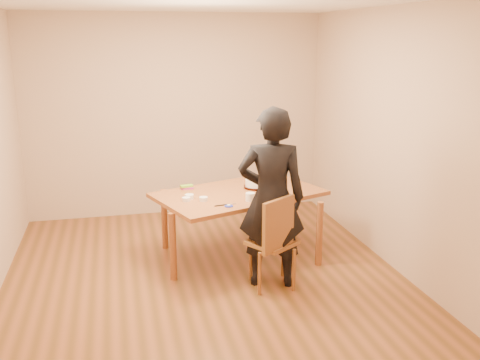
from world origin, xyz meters
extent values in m
cube|color=brown|center=(0.00, 0.00, 0.00)|extent=(4.00, 4.50, 0.00)
cube|color=silver|center=(0.00, 0.00, 2.70)|extent=(4.00, 4.50, 0.00)
cube|color=tan|center=(0.00, 2.25, 1.35)|extent=(4.00, 0.00, 2.70)
cube|color=tan|center=(2.00, 0.00, 1.35)|extent=(0.00, 4.50, 2.70)
cube|color=brown|center=(0.46, 0.48, 0.73)|extent=(1.98, 1.56, 0.04)
cube|color=brown|center=(0.61, -0.29, 0.45)|extent=(0.56, 0.56, 0.04)
cylinder|color=red|center=(0.69, 0.61, 0.76)|extent=(0.28, 0.28, 0.02)
cylinder|color=white|center=(0.69, 0.61, 0.81)|extent=(0.24, 0.24, 0.08)
ellipsoid|color=white|center=(0.69, 0.61, 0.86)|extent=(0.23, 0.23, 0.03)
cylinder|color=white|center=(0.50, 0.14, 0.79)|extent=(0.09, 0.09, 0.08)
cylinder|color=#1924A2|center=(0.25, 0.01, 0.76)|extent=(0.09, 0.09, 0.01)
ellipsoid|color=white|center=(0.25, 0.01, 0.77)|extent=(0.04, 0.04, 0.02)
cylinder|color=white|center=(0.03, 0.25, 0.77)|extent=(0.09, 0.09, 0.04)
cylinder|color=white|center=(-0.10, 0.36, 0.77)|extent=(0.09, 0.09, 0.04)
cylinder|color=white|center=(-0.14, 0.29, 0.77)|extent=(0.08, 0.08, 0.04)
cube|color=#CB2F6B|center=(-0.07, 0.74, 0.76)|extent=(0.14, 0.07, 0.02)
cube|color=green|center=(-0.07, 0.74, 0.78)|extent=(0.15, 0.09, 0.02)
cube|color=black|center=(0.18, 0.05, 0.76)|extent=(0.15, 0.04, 0.01)
imported|color=black|center=(0.61, -0.25, 0.89)|extent=(0.74, 0.58, 1.78)
camera|label=1|loc=(-0.81, -4.95, 2.39)|focal=40.00mm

